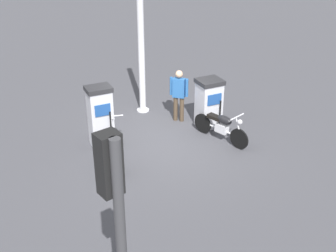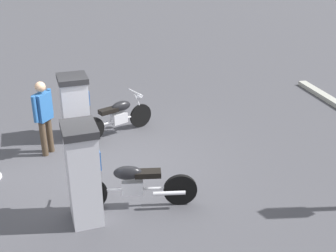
# 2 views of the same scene
# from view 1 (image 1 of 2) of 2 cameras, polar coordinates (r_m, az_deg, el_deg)

# --- Properties ---
(ground_plane) EXTENTS (120.00, 120.00, 0.00)m
(ground_plane) POSITION_cam_1_polar(r_m,az_deg,el_deg) (12.00, -0.65, -2.17)
(ground_plane) COLOR #424247
(fuel_pump_near) EXTENTS (0.59, 0.71, 1.71)m
(fuel_pump_near) POSITION_cam_1_polar(r_m,az_deg,el_deg) (11.63, -8.96, 1.31)
(fuel_pump_near) COLOR silver
(fuel_pump_near) RESTS_ON ground
(fuel_pump_far) EXTENTS (0.70, 0.75, 1.47)m
(fuel_pump_far) POSITION_cam_1_polar(r_m,az_deg,el_deg) (12.63, 5.45, 3.08)
(fuel_pump_far) COLOR silver
(fuel_pump_far) RESTS_ON ground
(motorcycle_near_pump) EXTENTS (2.11, 0.68, 0.93)m
(motorcycle_near_pump) POSITION_cam_1_polar(r_m,az_deg,el_deg) (11.14, -7.02, -2.22)
(motorcycle_near_pump) COLOR black
(motorcycle_near_pump) RESTS_ON ground
(motorcycle_far_pump) EXTENTS (1.75, 0.88, 0.93)m
(motorcycle_far_pump) POSITION_cam_1_polar(r_m,az_deg,el_deg) (11.96, 7.15, 0.05)
(motorcycle_far_pump) COLOR black
(motorcycle_far_pump) RESTS_ON ground
(attendant_person) EXTENTS (0.42, 0.50, 1.62)m
(attendant_person) POSITION_cam_1_polar(r_m,az_deg,el_deg) (12.85, 1.45, 4.46)
(attendant_person) COLOR #473828
(attendant_person) RESTS_ON ground
(roadside_traffic_light) EXTENTS (0.40, 0.29, 3.85)m
(roadside_traffic_light) POSITION_cam_1_polar(r_m,az_deg,el_deg) (4.93, -6.76, -13.98)
(roadside_traffic_light) COLOR #38383A
(roadside_traffic_light) RESTS_ON ground
(canopy_support_pole) EXTENTS (0.40, 0.40, 4.26)m
(canopy_support_pole) POSITION_cam_1_polar(r_m,az_deg,el_deg) (13.17, -3.58, 10.21)
(canopy_support_pole) COLOR silver
(canopy_support_pole) RESTS_ON ground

